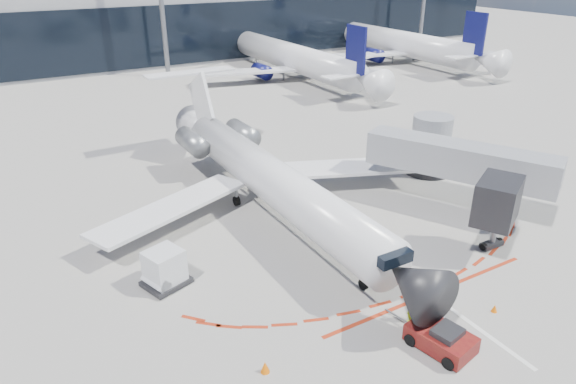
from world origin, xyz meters
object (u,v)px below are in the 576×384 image
pushback_tug (441,338)px  ramp_worker (411,307)px  uld_container (165,269)px  regional_jet (265,175)px

pushback_tug → ramp_worker: ramp_worker is taller
ramp_worker → uld_container: 13.18m
regional_jet → pushback_tug: bearing=-89.1°
regional_jet → pushback_tug: 16.94m
ramp_worker → uld_container: bearing=-56.3°
pushback_tug → uld_container: size_ratio=1.71×
ramp_worker → uld_container: size_ratio=0.59×
regional_jet → uld_container: regional_jet is taller
regional_jet → pushback_tug: size_ratio=6.51×
uld_container → pushback_tug: bearing=-68.6°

